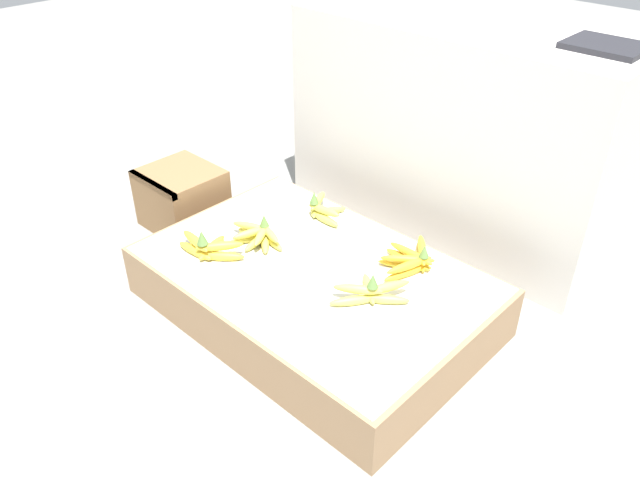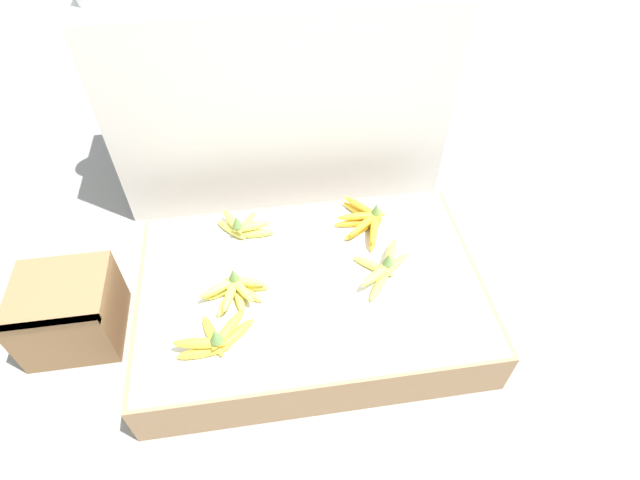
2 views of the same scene
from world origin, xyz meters
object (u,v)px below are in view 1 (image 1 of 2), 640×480
object	(u,v)px
wooden_crate	(182,198)
banana_bunch_middle_midleft	(371,292)
banana_bunch_front_left	(208,247)
foam_tray_white	(486,20)
banana_bunch_middle_left	(259,235)
banana_bunch_back_midleft	(412,260)
banana_bunch_back_left	(321,209)

from	to	relation	value
wooden_crate	banana_bunch_middle_midleft	size ratio (longest dim) A/B	1.27
banana_bunch_front_left	foam_tray_white	xyz separation A→B (m)	(0.32, 1.00, 0.59)
banana_bunch_middle_left	banana_bunch_back_midleft	world-z (taller)	banana_bunch_middle_left
banana_bunch_back_left	banana_bunch_back_midleft	distance (m)	0.42
banana_bunch_back_left	banana_bunch_front_left	bearing A→B (deg)	-102.09
banana_bunch_front_left	banana_bunch_back_midleft	xyz separation A→B (m)	(0.52, 0.40, -0.00)
banana_bunch_back_left	banana_bunch_middle_midleft	bearing A→B (deg)	-29.84
wooden_crate	foam_tray_white	distance (m)	1.30
banana_bunch_front_left	banana_bunch_middle_midleft	size ratio (longest dim) A/B	1.04
banana_bunch_front_left	banana_bunch_middle_left	bearing A→B (deg)	70.23
banana_bunch_back_midleft	foam_tray_white	distance (m)	0.87
banana_bunch_back_midleft	banana_bunch_back_left	bearing A→B (deg)	175.71
banana_bunch_front_left	banana_bunch_middle_left	distance (m)	0.18
wooden_crate	banana_bunch_middle_midleft	xyz separation A→B (m)	(1.00, -0.04, 0.09)
banana_bunch_back_left	foam_tray_white	bearing A→B (deg)	68.15
wooden_crate	foam_tray_white	xyz separation A→B (m)	(0.79, 0.78, 0.68)
banana_bunch_front_left	banana_bunch_back_midleft	bearing A→B (deg)	37.92
banana_bunch_middle_left	foam_tray_white	distance (m)	1.06
foam_tray_white	banana_bunch_middle_midleft	bearing A→B (deg)	-75.92
foam_tray_white	banana_bunch_front_left	bearing A→B (deg)	-107.76
banana_bunch_middle_left	banana_bunch_back_left	world-z (taller)	banana_bunch_back_left
banana_bunch_middle_left	banana_bunch_back_left	distance (m)	0.27
wooden_crate	banana_bunch_back_midleft	world-z (taller)	banana_bunch_back_midleft
wooden_crate	banana_bunch_back_midleft	size ratio (longest dim) A/B	1.11
wooden_crate	banana_bunch_back_left	xyz separation A→B (m)	(0.57, 0.20, 0.09)
banana_bunch_middle_left	foam_tray_white	world-z (taller)	foam_tray_white
banana_bunch_middle_midleft	banana_bunch_back_left	world-z (taller)	same
banana_bunch_front_left	banana_bunch_middle_midleft	world-z (taller)	banana_bunch_front_left
wooden_crate	banana_bunch_middle_left	bearing A→B (deg)	-6.68
wooden_crate	banana_bunch_middle_midleft	world-z (taller)	banana_bunch_middle_midleft
banana_bunch_back_left	banana_bunch_back_midleft	xyz separation A→B (m)	(0.42, -0.03, -0.00)
banana_bunch_middle_left	banana_bunch_back_left	bearing A→B (deg)	82.94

